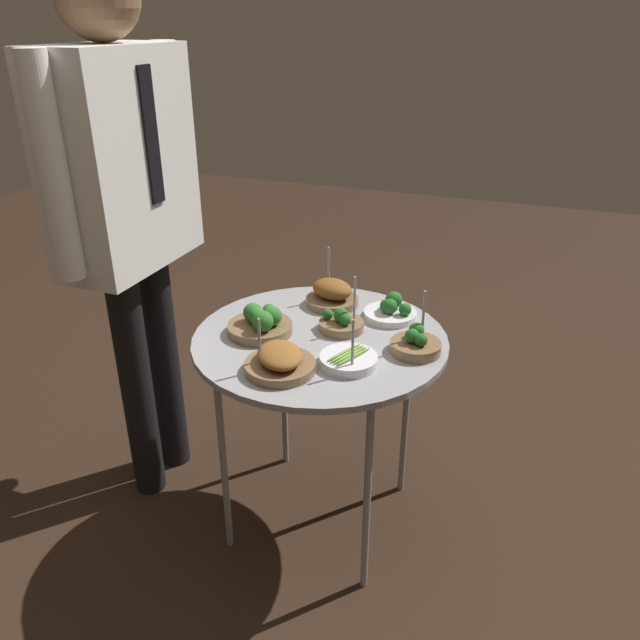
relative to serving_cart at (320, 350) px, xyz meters
The scene contains 10 objects.
ground_plane 0.60m from the serving_cart, ahead, with size 8.00×8.00×0.00m, color black.
serving_cart is the anchor object (origin of this frame).
bowl_broccoli_front_left 0.18m from the serving_cart, 104.29° to the left, with size 0.18×0.18×0.09m.
bowl_asparagus_back_left 0.18m from the serving_cart, 134.18° to the right, with size 0.15×0.15×0.15m.
bowl_broccoli_center 0.25m from the serving_cart, 39.35° to the right, with size 0.15×0.15×0.07m.
bowl_broccoli_front_right 0.10m from the serving_cart, 35.44° to the right, with size 0.13×0.13×0.16m.
bowl_roast_mid_left 0.22m from the serving_cart, 10.71° to the left, with size 0.16×0.16×0.17m.
bowl_broccoli_near_rim 0.27m from the serving_cart, 88.27° to the right, with size 0.13×0.13×0.16m.
bowl_roast_front_center 0.22m from the serving_cart, behind, with size 0.18×0.18×0.14m.
waiter_figure 0.71m from the serving_cart, 89.59° to the left, with size 0.58×0.22×1.58m.
Camera 1 is at (-1.41, -0.54, 1.44)m, focal length 35.00 mm.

